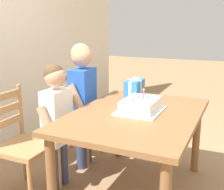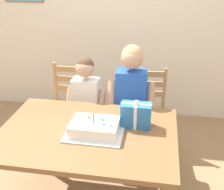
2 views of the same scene
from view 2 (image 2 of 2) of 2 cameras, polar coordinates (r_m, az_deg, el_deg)
back_wall at (r=3.76m, az=1.54°, el=15.20°), size 6.40×0.11×2.60m
dining_table at (r=2.36m, az=-4.79°, el=-8.96°), size 1.38×0.98×0.73m
birthday_cake at (r=2.25m, az=-3.41°, el=-6.41°), size 0.44×0.34×0.19m
gift_box_red_large at (r=2.33m, az=4.66°, el=-3.89°), size 0.24×0.13×0.23m
chair_left at (r=3.24m, az=-8.25°, el=-2.33°), size 0.42×0.42×0.92m
chair_right at (r=3.11m, az=6.55°, el=-3.52°), size 0.45×0.45×0.92m
child_older at (r=2.81m, az=3.70°, el=0.01°), size 0.46×0.27×1.25m
child_younger at (r=2.92m, az=-5.03°, el=-0.89°), size 0.40×0.23×1.11m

